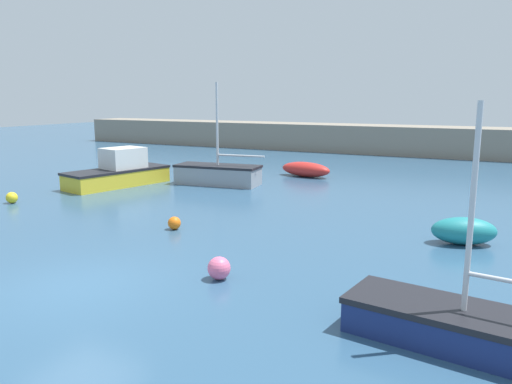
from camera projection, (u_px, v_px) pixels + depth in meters
name	position (u px, v px, depth m)	size (l,w,h in m)	color
ground_plane	(77.00, 290.00, 11.80)	(120.00, 120.00, 0.20)	#2D5170
harbor_breakwater	(387.00, 139.00, 39.79)	(58.93, 3.85, 2.21)	gray
motorboat_grey_hull	(119.00, 172.00, 25.19)	(3.05, 5.60, 1.90)	yellow
sailboat_twin_hulled	(218.00, 174.00, 25.52)	(4.76, 2.13, 5.15)	gray
fishing_dinghy_green	(464.00, 231.00, 15.09)	(2.13, 1.56, 0.83)	teal
sailboat_short_mast	(462.00, 327.00, 8.88)	(4.28, 1.98, 4.34)	navy
rowboat_blue_near	(306.00, 169.00, 28.09)	(3.17, 1.61, 0.82)	red
mooring_buoy_pink	(219.00, 268.00, 12.17)	(0.57, 0.57, 0.57)	#EA668C
mooring_buoy_orange	(174.00, 223.00, 16.82)	(0.44, 0.44, 0.44)	orange
mooring_buoy_yellow	(12.00, 198.00, 21.00)	(0.48, 0.48, 0.48)	yellow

